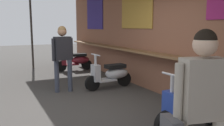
% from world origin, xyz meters
% --- Properties ---
extents(ground_plane, '(38.06, 38.06, 0.00)m').
position_xyz_m(ground_plane, '(0.00, 0.00, 0.00)').
color(ground_plane, '#383533').
extents(market_stall_facade, '(13.59, 2.58, 3.59)m').
position_xyz_m(market_stall_facade, '(-0.00, 1.85, 2.00)').
color(market_stall_facade, brown).
rests_on(market_stall_facade, ground_plane).
extents(scooter_maroon, '(0.50, 1.40, 0.97)m').
position_xyz_m(scooter_maroon, '(-4.49, 1.08, 0.39)').
color(scooter_maroon, maroon).
rests_on(scooter_maroon, ground_plane).
extents(scooter_silver, '(0.48, 1.40, 0.97)m').
position_xyz_m(scooter_silver, '(-1.48, 1.08, 0.39)').
color(scooter_silver, '#B2B5BA').
rests_on(scooter_silver, ground_plane).
extents(scooter_blue, '(0.46, 1.40, 0.97)m').
position_xyz_m(scooter_blue, '(1.50, 1.08, 0.39)').
color(scooter_blue, '#233D9E').
rests_on(scooter_blue, ground_plane).
extents(shopper_with_handbag, '(0.36, 0.66, 1.65)m').
position_xyz_m(shopper_with_handbag, '(2.69, -0.11, 1.00)').
color(shopper_with_handbag, '#ADA393').
rests_on(shopper_with_handbag, ground_plane).
extents(shopper_browsing, '(0.27, 0.57, 1.69)m').
position_xyz_m(shopper_browsing, '(-1.71, -0.19, 1.05)').
color(shopper_browsing, '#383D4C').
rests_on(shopper_browsing, ground_plane).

